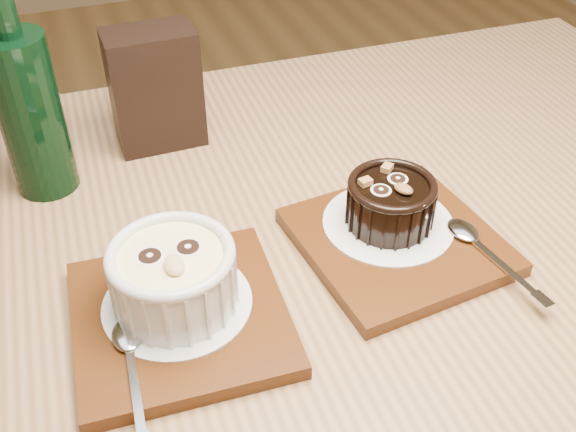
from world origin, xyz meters
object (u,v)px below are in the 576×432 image
Objects in this scene: ramekin_white at (173,275)px; tray_right at (397,241)px; table at (294,315)px; ramekin_dark at (391,201)px; condiment_stand at (155,89)px; green_bottle at (29,109)px; tray_left at (180,318)px.

tray_right is (0.22, 0.01, -0.04)m from ramekin_white.
table is 0.19m from ramekin_white.
ramekin_dark is 0.31m from condiment_stand.
ramekin_white is at bearing -99.12° from condiment_stand.
condiment_stand is (0.05, 0.29, 0.02)m from ramekin_white.
ramekin_dark reaches higher than table.
condiment_stand reaches higher than table.
table is 4.97× the size of green_bottle.
table is at bearing 22.64° from tray_left.
table is 6.77× the size of tray_right.
green_bottle is (-0.09, 0.24, 0.05)m from ramekin_white.
green_bottle is at bearing -161.27° from condiment_stand.
ramekin_white is 0.60× the size of tray_right.
tray_left is 0.23m from ramekin_dark.
tray_left is at bearing -93.40° from ramekin_white.
ramekin_dark is (0.22, 0.03, -0.01)m from ramekin_white.
ramekin_white is 0.44× the size of green_bottle.
table is at bearing 150.44° from ramekin_dark.
tray_left and tray_right have the same top height.
green_bottle is (-0.14, -0.05, 0.03)m from condiment_stand.
ramekin_white is at bearing -69.53° from green_bottle.
ramekin_dark is at bearing 92.43° from tray_right.
green_bottle is at bearing 110.74° from ramekin_white.
tray_left is at bearing -98.94° from condiment_stand.
ramekin_dark is at bearing -55.23° from condiment_stand.
condiment_stand is (-0.18, 0.27, 0.06)m from tray_right.
condiment_stand is at bearing 100.24° from ramekin_dark.
tray_right is 0.04m from ramekin_dark.
ramekin_white is 1.24× the size of ramekin_dark.
tray_right is (0.22, 0.02, 0.00)m from tray_left.
ramekin_dark is 0.62× the size of condiment_stand.
ramekin_dark is at bearing -33.55° from green_bottle.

